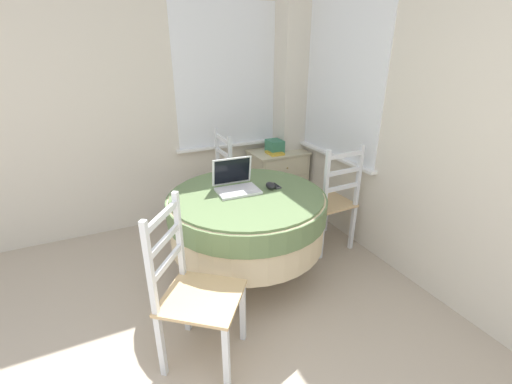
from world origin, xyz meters
The scene contains 11 objects.
corner_room_shell centered at (1.36, 1.87, 1.28)m, with size 4.58×4.77×2.55m.
round_dining_table centered at (1.14, 1.63, 0.56)m, with size 1.23×1.23×0.74m.
laptop centered at (1.10, 1.74, 0.79)m, with size 0.33×0.28×0.24m.
computer_mouse centered at (1.35, 1.64, 0.76)m, with size 0.07×0.10×0.05m.
cell_phone centered at (1.41, 1.67, 0.74)m, with size 0.06×0.12×0.01m.
dining_chair_near_back_window centered at (1.14, 2.50, 0.47)m, with size 0.44×0.41×1.02m.
dining_chair_near_right_window centered at (2.01, 1.71, 0.47)m, with size 0.42×0.45×1.02m.
dining_chair_camera_near centered at (0.53, 1.01, 0.47)m, with size 0.60×0.59×1.02m.
corner_cabinet centered at (1.99, 2.66, 0.35)m, with size 0.61×0.45×0.69m.
storage_box centered at (1.94, 2.66, 0.76)m, with size 0.16×0.19×0.13m.
book_on_cabinet centered at (1.91, 2.59, 0.71)m, with size 0.15×0.19×0.02m.
Camera 1 is at (0.17, -0.57, 1.78)m, focal length 24.00 mm.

